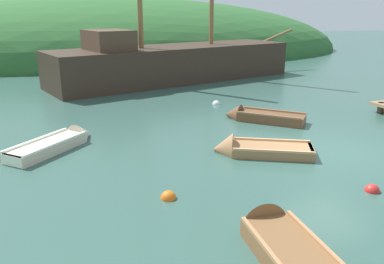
{
  "coord_description": "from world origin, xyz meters",
  "views": [
    {
      "loc": [
        -8.29,
        -9.8,
        4.36
      ],
      "look_at": [
        -3.73,
        2.68,
        0.26
      ],
      "focal_mm": 37.39,
      "sensor_mm": 36.0,
      "label": 1
    }
  ],
  "objects_px": {
    "rowboat_far": "(58,144)",
    "buoy_white": "(216,104)",
    "buoy_red": "(372,191)",
    "buoy_orange": "(168,198)",
    "sailing_ship": "(173,67)",
    "rowboat_near_dock": "(253,151)",
    "rowboat_outer_right": "(281,245)",
    "rowboat_center": "(259,118)"
  },
  "relations": [
    {
      "from": "rowboat_center",
      "to": "buoy_orange",
      "type": "height_order",
      "value": "rowboat_center"
    },
    {
      "from": "rowboat_far",
      "to": "rowboat_near_dock",
      "type": "bearing_deg",
      "value": -69.26
    },
    {
      "from": "rowboat_outer_right",
      "to": "buoy_white",
      "type": "bearing_deg",
      "value": -12.65
    },
    {
      "from": "rowboat_outer_right",
      "to": "buoy_orange",
      "type": "bearing_deg",
      "value": 30.55
    },
    {
      "from": "rowboat_center",
      "to": "rowboat_near_dock",
      "type": "bearing_deg",
      "value": 103.17
    },
    {
      "from": "sailing_ship",
      "to": "rowboat_near_dock",
      "type": "height_order",
      "value": "sailing_ship"
    },
    {
      "from": "rowboat_far",
      "to": "buoy_white",
      "type": "relative_size",
      "value": 8.31
    },
    {
      "from": "rowboat_outer_right",
      "to": "rowboat_far",
      "type": "height_order",
      "value": "rowboat_outer_right"
    },
    {
      "from": "rowboat_far",
      "to": "rowboat_near_dock",
      "type": "distance_m",
      "value": 6.35
    },
    {
      "from": "rowboat_near_dock",
      "to": "buoy_orange",
      "type": "bearing_deg",
      "value": 59.61
    },
    {
      "from": "rowboat_outer_right",
      "to": "rowboat_far",
      "type": "bearing_deg",
      "value": 30.79
    },
    {
      "from": "buoy_red",
      "to": "buoy_orange",
      "type": "distance_m",
      "value": 5.09
    },
    {
      "from": "rowboat_center",
      "to": "rowboat_outer_right",
      "type": "distance_m",
      "value": 9.25
    },
    {
      "from": "rowboat_near_dock",
      "to": "rowboat_far",
      "type": "bearing_deg",
      "value": 3.15
    },
    {
      "from": "sailing_ship",
      "to": "rowboat_center",
      "type": "distance_m",
      "value": 10.32
    },
    {
      "from": "rowboat_center",
      "to": "buoy_white",
      "type": "distance_m",
      "value": 3.33
    },
    {
      "from": "rowboat_far",
      "to": "buoy_white",
      "type": "xyz_separation_m",
      "value": [
        7.35,
        3.94,
        -0.11
      ]
    },
    {
      "from": "buoy_white",
      "to": "rowboat_far",
      "type": "bearing_deg",
      "value": -151.81
    },
    {
      "from": "buoy_red",
      "to": "rowboat_far",
      "type": "bearing_deg",
      "value": 139.57
    },
    {
      "from": "rowboat_center",
      "to": "rowboat_far",
      "type": "bearing_deg",
      "value": 49.88
    },
    {
      "from": "rowboat_outer_right",
      "to": "rowboat_center",
      "type": "bearing_deg",
      "value": -21.75
    },
    {
      "from": "sailing_ship",
      "to": "rowboat_outer_right",
      "type": "height_order",
      "value": "sailing_ship"
    },
    {
      "from": "sailing_ship",
      "to": "buoy_white",
      "type": "relative_size",
      "value": 49.29
    },
    {
      "from": "buoy_red",
      "to": "rowboat_outer_right",
      "type": "bearing_deg",
      "value": -157.71
    },
    {
      "from": "rowboat_center",
      "to": "rowboat_near_dock",
      "type": "distance_m",
      "value": 3.95
    },
    {
      "from": "sailing_ship",
      "to": "buoy_red",
      "type": "distance_m",
      "value": 17.11
    },
    {
      "from": "sailing_ship",
      "to": "rowboat_near_dock",
      "type": "xyz_separation_m",
      "value": [
        -1.68,
        -13.63,
        -0.76
      ]
    },
    {
      "from": "rowboat_outer_right",
      "to": "rowboat_near_dock",
      "type": "bearing_deg",
      "value": -17.89
    },
    {
      "from": "rowboat_far",
      "to": "rowboat_center",
      "type": "bearing_deg",
      "value": -39.34
    },
    {
      "from": "buoy_red",
      "to": "rowboat_center",
      "type": "bearing_deg",
      "value": 84.82
    },
    {
      "from": "buoy_white",
      "to": "buoy_orange",
      "type": "height_order",
      "value": "buoy_orange"
    },
    {
      "from": "sailing_ship",
      "to": "rowboat_outer_right",
      "type": "xyz_separation_m",
      "value": [
        -3.75,
        -18.54,
        -0.71
      ]
    },
    {
      "from": "rowboat_near_dock",
      "to": "buoy_red",
      "type": "relative_size",
      "value": 8.85
    },
    {
      "from": "rowboat_far",
      "to": "rowboat_outer_right",
      "type": "bearing_deg",
      "value": -108.32
    },
    {
      "from": "buoy_orange",
      "to": "rowboat_outer_right",
      "type": "bearing_deg",
      "value": -64.46
    },
    {
      "from": "rowboat_near_dock",
      "to": "buoy_white",
      "type": "height_order",
      "value": "rowboat_near_dock"
    },
    {
      "from": "rowboat_near_dock",
      "to": "buoy_red",
      "type": "bearing_deg",
      "value": 141.45
    },
    {
      "from": "rowboat_center",
      "to": "buoy_orange",
      "type": "distance_m",
      "value": 7.74
    },
    {
      "from": "rowboat_near_dock",
      "to": "buoy_orange",
      "type": "xyz_separation_m",
      "value": [
        -3.43,
        -2.08,
        -0.08
      ]
    },
    {
      "from": "buoy_orange",
      "to": "buoy_red",
      "type": "bearing_deg",
      "value": -15.65
    },
    {
      "from": "sailing_ship",
      "to": "rowboat_center",
      "type": "xyz_separation_m",
      "value": [
        0.41,
        -10.28,
        -0.72
      ]
    },
    {
      "from": "rowboat_center",
      "to": "buoy_orange",
      "type": "xyz_separation_m",
      "value": [
        -5.52,
        -5.43,
        -0.12
      ]
    }
  ]
}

